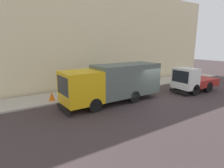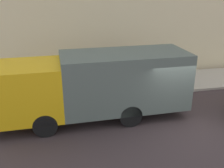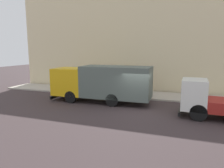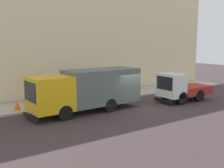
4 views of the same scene
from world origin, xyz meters
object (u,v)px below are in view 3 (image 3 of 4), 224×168
(small_flatbed_truck, at_px, (212,101))
(pedestrian_standing, at_px, (147,83))
(pedestrian_walking, at_px, (125,83))
(traffic_cone_orange, at_px, (74,88))
(large_utility_truck, at_px, (102,82))

(small_flatbed_truck, relative_size, pedestrian_standing, 2.91)
(pedestrian_walking, xyz_separation_m, pedestrian_standing, (0.71, -2.01, 0.02))
(traffic_cone_orange, bearing_deg, large_utility_truck, -123.26)
(large_utility_truck, distance_m, pedestrian_walking, 3.88)
(pedestrian_walking, relative_size, traffic_cone_orange, 2.46)
(pedestrian_walking, distance_m, pedestrian_standing, 2.13)
(pedestrian_standing, xyz_separation_m, traffic_cone_orange, (-1.81, 6.85, -0.53))
(pedestrian_walking, height_order, traffic_cone_orange, pedestrian_walking)
(small_flatbed_truck, height_order, pedestrian_standing, small_flatbed_truck)
(large_utility_truck, bearing_deg, small_flatbed_truck, -101.83)
(small_flatbed_truck, height_order, traffic_cone_orange, small_flatbed_truck)
(large_utility_truck, distance_m, traffic_cone_orange, 4.96)
(pedestrian_walking, height_order, pedestrian_standing, pedestrian_standing)
(large_utility_truck, bearing_deg, pedestrian_standing, -33.73)
(large_utility_truck, height_order, traffic_cone_orange, large_utility_truck)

